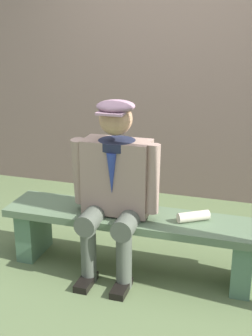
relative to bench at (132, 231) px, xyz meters
name	(u,v)px	position (x,y,z in m)	size (l,w,h in m)	color
ground_plane	(132,268)	(0.00, 0.00, -0.31)	(30.00, 30.00, 0.00)	#576940
bench	(132,231)	(0.00, 0.00, 0.00)	(1.89, 0.41, 0.44)	#52684B
seated_man	(115,182)	(0.11, 0.06, 0.39)	(0.64, 0.56, 1.27)	gray
rolled_magazine	(193,216)	(-0.44, -0.02, 0.16)	(0.07, 0.07, 0.23)	beige
stadium_wall	(181,72)	(0.00, -1.67, 0.95)	(12.00, 0.24, 2.52)	#725D53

